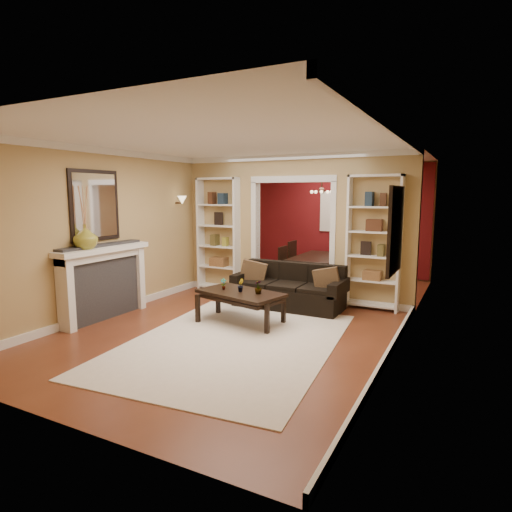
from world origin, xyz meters
The scene contains 30 objects.
floor centered at (0.00, 0.00, 0.00)m, with size 8.00×8.00×0.00m, color brown.
ceiling centered at (0.00, 0.00, 2.70)m, with size 8.00×8.00×0.00m, color white.
wall_back centered at (0.00, 4.00, 1.35)m, with size 8.00×8.00×0.00m, color tan.
wall_front centered at (0.00, -4.00, 1.35)m, with size 8.00×8.00×0.00m, color tan.
wall_left centered at (-2.25, 0.00, 1.35)m, with size 8.00×8.00×0.00m, color tan.
wall_right centered at (2.25, 0.00, 1.35)m, with size 8.00×8.00×0.00m, color tan.
partition_wall centered at (0.00, 1.20, 1.35)m, with size 4.50×0.15×2.70m, color tan.
red_back_panel centered at (0.00, 3.97, 1.32)m, with size 4.44×0.04×2.64m, color maroon.
dining_window centered at (0.00, 3.93, 1.55)m, with size 0.78×0.03×0.98m, color #8CA5CC.
area_rug centered at (0.27, -1.55, 0.01)m, with size 2.62×3.67×0.01m, color silver.
sofa centered at (0.24, 0.45, 0.38)m, with size 1.95×0.84×0.76m, color black.
pillow_left centered at (-0.45, 0.43, 0.59)m, with size 0.45×0.13×0.45m, color brown.
pillow_right centered at (0.93, 0.43, 0.58)m, with size 0.41×0.12×0.41m, color brown.
coffee_table centered at (-0.07, -0.72, 0.25)m, with size 1.31×0.71×0.50m, color black.
plant_left centered at (-0.37, -0.72, 0.58)m, with size 0.09×0.06×0.18m, color #336626.
plant_center centered at (-0.07, -0.72, 0.60)m, with size 0.11×0.09×0.20m, color #336626.
plant_right centered at (0.24, -0.72, 0.60)m, with size 0.11×0.11×0.20m, color #336626.
bookshelf_left centered at (-1.55, 1.03, 1.15)m, with size 0.90×0.30×2.30m, color white.
bookshelf_right centered at (1.55, 1.03, 1.15)m, with size 0.90×0.30×2.30m, color white.
fireplace centered at (-2.09, -1.50, 0.58)m, with size 0.32×1.70×1.16m, color white.
vase centered at (-2.09, -1.83, 1.35)m, with size 0.36×0.36×0.37m, color olive.
mirror centered at (-2.23, -1.50, 1.80)m, with size 0.03×0.95×1.10m, color silver.
wall_sconce centered at (-2.15, 0.55, 1.83)m, with size 0.18×0.18×0.22m, color #FFE0A5.
framed_art centered at (2.21, -1.00, 1.55)m, with size 0.04×0.85×1.05m, color black.
dining_table centered at (0.05, 2.69, 0.30)m, with size 0.96×1.73×0.61m, color black.
dining_chair_nw centered at (-0.50, 2.39, 0.42)m, with size 0.42×0.42×0.84m, color black.
dining_chair_ne centered at (0.60, 2.39, 0.47)m, with size 0.46×0.46×0.93m, color black.
dining_chair_sw centered at (-0.50, 2.99, 0.45)m, with size 0.45×0.45×0.91m, color black.
dining_chair_se centered at (0.60, 2.99, 0.44)m, with size 0.43×0.43×0.87m, color black.
chandelier centered at (0.00, 2.70, 2.02)m, with size 0.50×0.50×0.30m, color #3D271B.
Camera 1 is at (3.07, -6.31, 1.98)m, focal length 30.00 mm.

